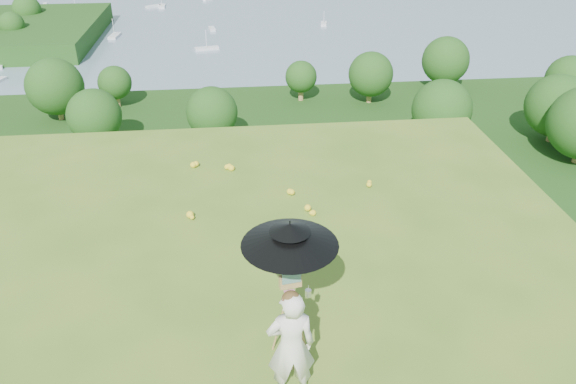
{
  "coord_description": "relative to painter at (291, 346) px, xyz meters",
  "views": [
    {
      "loc": [
        1.03,
        -5.87,
        5.37
      ],
      "look_at": [
        1.83,
        1.74,
        1.05
      ],
      "focal_mm": 35.0,
      "sensor_mm": 36.0,
      "label": 1
    }
  ],
  "objects": [
    {
      "name": "shoreline_tier",
      "position": [
        -1.55,
        76.26,
        -36.76
      ],
      "size": [
        170.0,
        28.0,
        8.0
      ],
      "primitive_type": "cube",
      "color": "#71675B",
      "rests_on": "bay_water"
    },
    {
      "name": "sun_umbrella",
      "position": [
        0.05,
        0.64,
        0.82
      ],
      "size": [
        1.14,
        1.14,
        0.88
      ],
      "primitive_type": null,
      "rotation": [
        0.0,
        0.0,
        -0.01
      ],
      "color": "black",
      "rests_on": "field_easel"
    },
    {
      "name": "forest_slope",
      "position": [
        -1.55,
        36.26,
        -29.76
      ],
      "size": [
        140.0,
        56.0,
        22.0
      ],
      "primitive_type": "cube",
      "color": "#1D3D10",
      "rests_on": "bay_water"
    },
    {
      "name": "moored_boats",
      "position": [
        -14.05,
        162.26,
        -34.41
      ],
      "size": [
        140.0,
        140.0,
        0.7
      ],
      "primitive_type": null,
      "color": "silver",
      "rests_on": "bay_water"
    },
    {
      "name": "painter",
      "position": [
        0.0,
        0.0,
        0.0
      ],
      "size": [
        0.56,
        0.38,
        1.52
      ],
      "primitive_type": "imported",
      "rotation": [
        0.0,
        0.0,
        3.17
      ],
      "color": "white",
      "rests_on": "ground"
    },
    {
      "name": "painter_cap",
      "position": [
        0.0,
        0.0,
        0.72
      ],
      "size": [
        0.22,
        0.26,
        0.1
      ],
      "primitive_type": null,
      "rotation": [
        0.0,
        0.0,
        0.08
      ],
      "color": "#DB7886",
      "rests_on": "painter"
    },
    {
      "name": "ground",
      "position": [
        -1.55,
        1.26,
        -0.76
      ],
      "size": [
        14.0,
        14.0,
        0.0
      ],
      "primitive_type": "plane",
      "color": "#4B7120",
      "rests_on": "ground"
    },
    {
      "name": "harbor_town",
      "position": [
        -1.55,
        76.26,
        -30.26
      ],
      "size": [
        110.0,
        22.0,
        5.0
      ],
      "primitive_type": null,
      "color": "silver",
      "rests_on": "shoreline_tier"
    },
    {
      "name": "field_easel",
      "position": [
        0.06,
        0.61,
        -0.06
      ],
      "size": [
        0.61,
        0.61,
        1.39
      ],
      "primitive_type": null,
      "rotation": [
        0.0,
        0.0,
        0.16
      ],
      "color": "#9C6641",
      "rests_on": "ground"
    },
    {
      "name": "wildflowers",
      "position": [
        -1.55,
        1.51,
        -0.7
      ],
      "size": [
        10.0,
        10.5,
        0.12
      ],
      "primitive_type": null,
      "color": "yellow",
      "rests_on": "ground"
    },
    {
      "name": "slope_trees",
      "position": [
        -1.55,
        36.26,
        -15.76
      ],
      "size": [
        110.0,
        50.0,
        6.0
      ],
      "primitive_type": null,
      "color": "#224B16",
      "rests_on": "forest_slope"
    }
  ]
}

